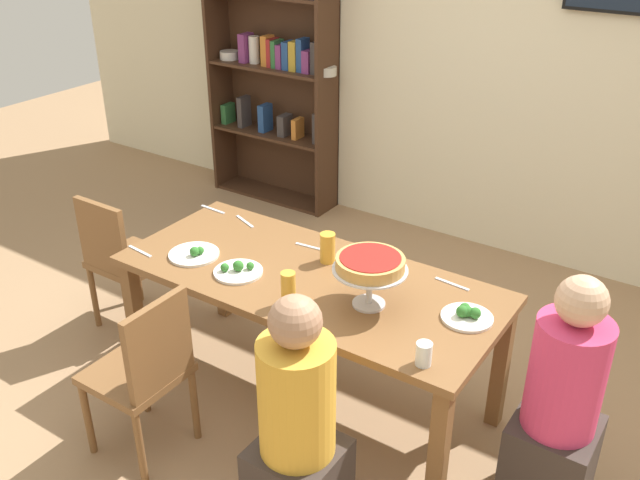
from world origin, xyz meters
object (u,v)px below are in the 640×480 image
Objects in this scene: salad_plate_near_diner at (194,254)px; water_glass_clear_near at (386,265)px; dining_table at (309,291)px; cutlery_knife_near at (311,247)px; cutlery_fork_far at (245,221)px; cutlery_fork_near at (452,284)px; chair_near_left at (145,369)px; beer_glass_amber_tall at (288,289)px; cutlery_spare_fork at (213,209)px; diner_head_east at (558,416)px; beer_glass_amber_short at (328,248)px; diner_near_right at (297,440)px; water_glass_clear_far at (424,354)px; cutlery_knife_far at (140,251)px; bookshelf at (275,65)px; deep_dish_pizza_stand at (370,266)px; salad_plate_far_diner at (238,270)px; chair_head_west at (121,257)px; salad_plate_spare at (467,315)px.

water_glass_clear_near reaches higher than salad_plate_near_diner.
cutlery_knife_near is (-0.15, 0.24, 0.09)m from dining_table.
water_glass_clear_near reaches higher than cutlery_fork_far.
salad_plate_near_diner is 1.43× the size of cutlery_fork_near.
beer_glass_amber_tall is at bearing -44.05° from chair_near_left.
cutlery_spare_fork is at bearing 121.89° from salad_plate_near_diner.
diner_head_east is 9.80× the size of water_glass_clear_near.
beer_glass_amber_short is 1.32× the size of water_glass_clear_near.
diner_near_right is 9.80× the size of water_glass_clear_near.
beer_glass_amber_short is at bearing 98.88° from beer_glass_amber_tall.
diner_near_right and diner_head_east have the same top height.
beer_glass_amber_tall is at bearing 175.49° from water_glass_clear_far.
cutlery_knife_far is (-1.63, 0.03, -0.05)m from water_glass_clear_far.
cutlery_spare_fork is at bearing -64.17° from bookshelf.
chair_near_left is 1.27m from water_glass_clear_far.
cutlery_spare_fork is (-1.33, 1.03, 0.25)m from diner_near_right.
cutlery_fork_near is 1.50m from cutlery_spare_fork.
deep_dish_pizza_stand is at bearing -177.54° from cutlery_fork_far.
chair_near_left is 3.38× the size of salad_plate_near_diner.
deep_dish_pizza_stand is at bearing 9.18° from salad_plate_far_diner.
cutlery_knife_far is at bearing -155.12° from salad_plate_near_diner.
chair_head_west reaches higher than cutlery_knife_near.
cutlery_spare_fork is (-0.26, 0.02, 0.00)m from cutlery_fork_far.
chair_near_left is at bearing -98.95° from salad_plate_far_diner.
diner_near_right is at bearing 116.19° from cutlery_knife_near.
dining_table is 1.65× the size of diner_head_east.
chair_head_west is 0.61m from cutlery_spare_fork.
salad_plate_spare is 1.27× the size of cutlery_spare_fork.
salad_plate_spare is 0.95m from cutlery_knife_near.
diner_near_right is 1.16m from cutlery_knife_near.
beer_glass_amber_short is 0.31m from water_glass_clear_near.
salad_plate_near_diner reaches higher than cutlery_fork_far.
salad_plate_spare is 1.48× the size of beer_glass_amber_short.
cutlery_spare_fork is at bearing 149.20° from beer_glass_amber_tall.
beer_glass_amber_tall is at bearing 108.46° from cutlery_knife_near.
deep_dish_pizza_stand is 1.87× the size of cutlery_fork_near.
salad_plate_far_diner is 1.05× the size of salad_plate_spare.
salad_plate_far_diner is 0.57m from cutlery_knife_far.
diner_near_right reaches higher than salad_plate_near_diner.
salad_plate_far_diner is (0.98, -0.09, 0.27)m from chair_head_west.
water_glass_clear_far is at bearing 143.23° from cutlery_knife_near.
cutlery_fork_near is at bearing 179.45° from cutlery_knife_near.
chair_near_left reaches higher than cutlery_fork_near.
cutlery_knife_far is at bearing 178.81° from water_glass_clear_far.
salad_plate_near_diner is at bearing 19.71° from chair_near_left.
deep_dish_pizza_stand is at bearing 62.70° from cutlery_fork_near.
diner_near_right is 6.39× the size of cutlery_spare_fork.
chair_head_west is 4.83× the size of cutlery_knife_near.
cutlery_fork_near and cutlery_knife_far have the same top height.
beer_glass_amber_short reaches higher than salad_plate_far_diner.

